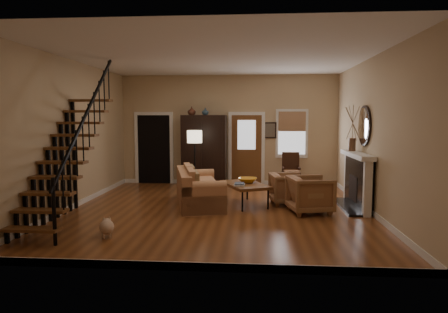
# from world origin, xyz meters

# --- Properties ---
(room) EXTENTS (7.00, 7.33, 3.30)m
(room) POSITION_xyz_m (-0.41, 1.76, 1.51)
(room) COLOR brown
(room) RESTS_ON ground
(staircase) EXTENTS (0.94, 2.80, 3.20)m
(staircase) POSITION_xyz_m (-2.78, -1.30, 1.60)
(staircase) COLOR brown
(staircase) RESTS_ON ground
(fireplace) EXTENTS (0.33, 1.95, 2.30)m
(fireplace) POSITION_xyz_m (3.13, 0.50, 0.74)
(fireplace) COLOR black
(fireplace) RESTS_ON ground
(armoire) EXTENTS (1.30, 0.60, 2.10)m
(armoire) POSITION_xyz_m (-0.70, 3.15, 1.05)
(armoire) COLOR black
(armoire) RESTS_ON ground
(vase_a) EXTENTS (0.24, 0.24, 0.25)m
(vase_a) POSITION_xyz_m (-1.05, 3.05, 2.22)
(vase_a) COLOR #4C2619
(vase_a) RESTS_ON armoire
(vase_b) EXTENTS (0.20, 0.20, 0.21)m
(vase_b) POSITION_xyz_m (-0.65, 3.05, 2.21)
(vase_b) COLOR #334C60
(vase_b) RESTS_ON armoire
(sofa) EXTENTS (1.43, 2.34, 0.81)m
(sofa) POSITION_xyz_m (-0.48, 0.51, 0.41)
(sofa) COLOR tan
(sofa) RESTS_ON ground
(coffee_table) EXTENTS (1.25, 1.52, 0.51)m
(coffee_table) POSITION_xyz_m (0.58, 0.57, 0.25)
(coffee_table) COLOR brown
(coffee_table) RESTS_ON ground
(bowl) EXTENTS (0.45, 0.45, 0.11)m
(bowl) POSITION_xyz_m (0.63, 0.72, 0.56)
(bowl) COLOR orange
(bowl) RESTS_ON coffee_table
(books) EXTENTS (0.24, 0.33, 0.06)m
(books) POSITION_xyz_m (0.46, 0.27, 0.54)
(books) COLOR beige
(books) RESTS_ON coffee_table
(armchair_left) EXTENTS (1.02, 1.00, 0.79)m
(armchair_left) POSITION_xyz_m (1.98, -0.09, 0.40)
(armchair_left) COLOR brown
(armchair_left) RESTS_ON ground
(armchair_right) EXTENTS (0.91, 0.89, 0.73)m
(armchair_right) POSITION_xyz_m (1.58, 0.78, 0.36)
(armchair_right) COLOR brown
(armchair_right) RESTS_ON ground
(floor_lamp) EXTENTS (0.48, 0.48, 1.70)m
(floor_lamp) POSITION_xyz_m (-0.78, 1.75, 0.85)
(floor_lamp) COLOR black
(floor_lamp) RESTS_ON ground
(side_chair) EXTENTS (0.54, 0.54, 1.02)m
(side_chair) POSITION_xyz_m (1.85, 2.95, 0.51)
(side_chair) COLOR #321B10
(side_chair) RESTS_ON ground
(dog) EXTENTS (0.38, 0.48, 0.31)m
(dog) POSITION_xyz_m (-1.71, -2.10, 0.15)
(dog) COLOR beige
(dog) RESTS_ON ground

